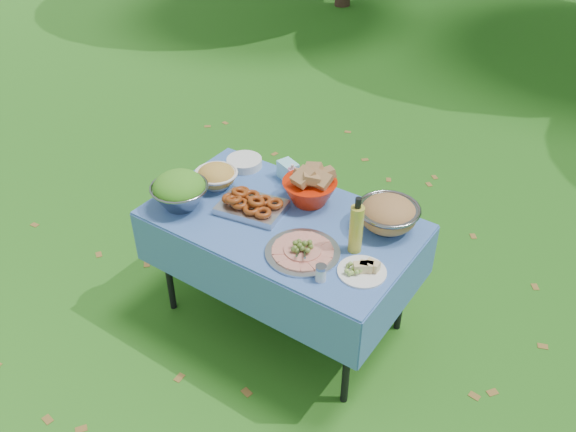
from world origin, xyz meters
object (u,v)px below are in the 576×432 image
(plate_stack, at_px, (244,162))
(salad_bowl, at_px, (179,190))
(picnic_table, at_px, (283,271))
(oil_bottle, at_px, (356,225))
(pasta_bowl_steel, at_px, (388,214))
(bread_bowl, at_px, (310,186))
(charcuterie_platter, at_px, (303,247))

(plate_stack, bearing_deg, salad_bowl, -93.74)
(picnic_table, relative_size, salad_bowl, 4.59)
(oil_bottle, bearing_deg, picnic_table, 178.57)
(pasta_bowl_steel, distance_m, oil_bottle, 0.28)
(bread_bowl, bearing_deg, salad_bowl, -142.20)
(plate_stack, height_order, pasta_bowl_steel, pasta_bowl_steel)
(pasta_bowl_steel, bearing_deg, charcuterie_platter, -119.94)
(bread_bowl, bearing_deg, charcuterie_platter, -61.43)
(charcuterie_platter, bearing_deg, pasta_bowl_steel, 60.06)
(bread_bowl, distance_m, pasta_bowl_steel, 0.47)
(bread_bowl, bearing_deg, picnic_table, -98.21)
(plate_stack, xyz_separation_m, bread_bowl, (0.54, -0.09, 0.08))
(plate_stack, relative_size, charcuterie_platter, 0.57)
(salad_bowl, relative_size, pasta_bowl_steel, 0.95)
(charcuterie_platter, distance_m, oil_bottle, 0.29)
(oil_bottle, bearing_deg, charcuterie_platter, -139.64)
(picnic_table, distance_m, bread_bowl, 0.53)
(salad_bowl, xyz_separation_m, bread_bowl, (0.57, 0.44, -0.00))
(salad_bowl, distance_m, oil_bottle, 1.02)
(salad_bowl, bearing_deg, pasta_bowl_steel, 24.52)
(pasta_bowl_steel, xyz_separation_m, oil_bottle, (-0.05, -0.26, 0.07))
(oil_bottle, bearing_deg, plate_stack, 161.41)
(plate_stack, distance_m, charcuterie_platter, 0.90)
(oil_bottle, bearing_deg, salad_bowl, -168.02)
(pasta_bowl_steel, bearing_deg, picnic_table, -153.31)
(salad_bowl, bearing_deg, picnic_table, 22.42)
(pasta_bowl_steel, bearing_deg, salad_bowl, -155.48)
(picnic_table, bearing_deg, salad_bowl, -157.58)
(charcuterie_platter, bearing_deg, plate_stack, 146.78)
(picnic_table, relative_size, pasta_bowl_steel, 4.38)
(salad_bowl, relative_size, oil_bottle, 0.99)
(plate_stack, distance_m, pasta_bowl_steel, 1.01)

